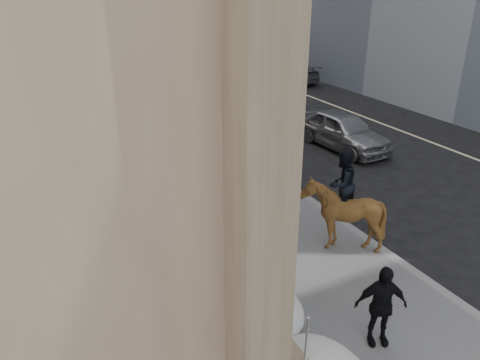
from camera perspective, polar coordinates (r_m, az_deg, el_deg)
name	(u,v)px	position (r m, az deg, el deg)	size (l,w,h in m)	color
ground	(320,303)	(10.76, 9.67, -14.53)	(140.00, 140.00, 0.00)	black
sidewalk	(170,155)	(18.62, -8.57, 3.04)	(5.00, 80.00, 0.12)	#565659
curb	(230,145)	(19.53, -1.28, 4.32)	(0.24, 80.00, 0.12)	slate
lane_line	(375,121)	(23.86, 16.17, 6.91)	(0.15, 70.00, 0.01)	#BFB78C
far_podium	(455,71)	(27.01, 24.73, 12.00)	(2.00, 80.00, 4.00)	brown
streetlight_mid	(192,22)	(22.20, -5.83, 18.58)	(1.71, 0.24, 8.00)	#2D2D30
streetlight_far	(100,0)	(41.43, -16.72, 20.25)	(1.71, 0.24, 8.00)	#2D2D30
traffic_signal	(132,21)	(29.65, -13.04, 18.35)	(4.10, 0.22, 6.00)	#2D2D30
snow_bank	(148,168)	(16.41, -11.19, 1.45)	(1.70, 18.10, 0.76)	silver
mounted_horse_left	(274,230)	(11.00, 4.18, -6.08)	(1.69, 2.43, 2.61)	#503318
mounted_horse_right	(342,210)	(12.01, 12.31, -3.55)	(1.84, 1.99, 2.61)	#4E3316
pedestrian	(381,305)	(9.39, 16.77, -14.44)	(0.99, 0.41, 1.69)	black
car_silver	(343,130)	(19.58, 12.42, 5.95)	(1.78, 4.43, 1.51)	#9B9EA2
car_grey	(291,72)	(31.73, 6.25, 12.99)	(1.81, 4.44, 1.29)	slate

